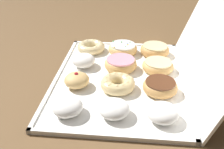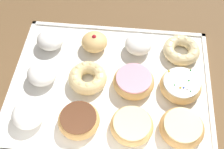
{
  "view_description": "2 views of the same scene",
  "coord_description": "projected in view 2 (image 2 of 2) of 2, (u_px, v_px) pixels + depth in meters",
  "views": [
    {
      "loc": [
        0.77,
        0.05,
        0.48
      ],
      "look_at": [
        0.05,
        -0.02,
        0.05
      ],
      "focal_mm": 41.71,
      "sensor_mm": 36.0,
      "label": 1
    },
    {
      "loc": [
        -0.05,
        0.46,
        0.72
      ],
      "look_at": [
        -0.0,
        0.0,
        0.06
      ],
      "focal_mm": 46.83,
      "sensor_mm": 36.0,
      "label": 2
    }
  ],
  "objects": [
    {
      "name": "donut_box",
      "position": [
        111.0,
        84.0,
        0.85
      ],
      "size": [
        0.58,
        0.44,
        0.01
      ],
      "color": "white",
      "rests_on": "ground"
    },
    {
      "name": "chocolate_frosted_donut_10",
      "position": [
        79.0,
        120.0,
        0.76
      ],
      "size": [
        0.11,
        0.11,
        0.04
      ],
      "color": "tan",
      "rests_on": "donut_box"
    },
    {
      "name": "cruller_donut_6",
      "position": [
        88.0,
        77.0,
        0.84
      ],
      "size": [
        0.11,
        0.11,
        0.04
      ],
      "color": "#EACC8C",
      "rests_on": "donut_box"
    },
    {
      "name": "pink_frosted_donut_5",
      "position": [
        134.0,
        81.0,
        0.83
      ],
      "size": [
        0.12,
        0.12,
        0.04
      ],
      "color": "tan",
      "rests_on": "donut_box"
    },
    {
      "name": "glazed_ring_donut_9",
      "position": [
        132.0,
        125.0,
        0.75
      ],
      "size": [
        0.11,
        0.11,
        0.04
      ],
      "color": "tan",
      "rests_on": "donut_box"
    },
    {
      "name": "powdered_filled_donut_7",
      "position": [
        42.0,
        74.0,
        0.84
      ],
      "size": [
        0.09,
        0.09,
        0.05
      ],
      "color": "white",
      "rests_on": "donut_box"
    },
    {
      "name": "powdered_filled_donut_3",
      "position": [
        51.0,
        39.0,
        0.92
      ],
      "size": [
        0.09,
        0.09,
        0.05
      ],
      "color": "white",
      "rests_on": "donut_box"
    },
    {
      "name": "ground_plane",
      "position": [
        111.0,
        85.0,
        0.86
      ],
      "size": [
        3.0,
        3.0,
        0.0
      ],
      "primitive_type": "plane",
      "color": "brown"
    },
    {
      "name": "powdered_filled_donut_1",
      "position": [
        138.0,
        44.0,
        0.9
      ],
      "size": [
        0.08,
        0.08,
        0.05
      ],
      "color": "white",
      "rests_on": "donut_box"
    },
    {
      "name": "jelly_filled_donut_2",
      "position": [
        94.0,
        42.0,
        0.91
      ],
      "size": [
        0.08,
        0.08,
        0.05
      ],
      "color": "#E5B770",
      "rests_on": "donut_box"
    },
    {
      "name": "sprinkle_donut_4",
      "position": [
        181.0,
        85.0,
        0.82
      ],
      "size": [
        0.12,
        0.12,
        0.04
      ],
      "color": "#E5B770",
      "rests_on": "donut_box"
    },
    {
      "name": "glazed_ring_donut_8",
      "position": [
        182.0,
        128.0,
        0.75
      ],
      "size": [
        0.12,
        0.12,
        0.04
      ],
      "color": "tan",
      "rests_on": "donut_box"
    },
    {
      "name": "powdered_filled_donut_11",
      "position": [
        28.0,
        114.0,
        0.77
      ],
      "size": [
        0.09,
        0.09,
        0.05
      ],
      "color": "white",
      "rests_on": "donut_box"
    },
    {
      "name": "cruller_donut_0",
      "position": [
        181.0,
        50.0,
        0.9
      ],
      "size": [
        0.11,
        0.11,
        0.04
      ],
      "color": "beige",
      "rests_on": "donut_box"
    }
  ]
}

